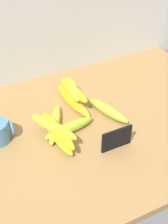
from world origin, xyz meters
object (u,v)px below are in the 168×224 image
at_px(banana_3, 57,136).
at_px(banana_2, 55,124).
at_px(banana_0, 108,110).
at_px(banana_7, 53,127).
at_px(banana_8, 73,89).
at_px(chalkboard_sign, 117,139).
at_px(banana_9, 58,130).
at_px(banana_4, 76,104).
at_px(banana_5, 71,99).
at_px(banana_1, 69,128).
at_px(banana_6, 74,90).

bearing_deg(banana_3, banana_2, 75.78).
bearing_deg(banana_2, banana_0, -5.55).
bearing_deg(banana_7, banana_3, -56.53).
bearing_deg(banana_8, chalkboard_sign, -83.63).
height_order(banana_7, banana_9, banana_7).
distance_m(banana_3, banana_4, 0.18).
bearing_deg(banana_9, banana_5, 55.33).
distance_m(banana_0, banana_4, 0.13).
relative_size(chalkboard_sign, banana_8, 0.69).
height_order(chalkboard_sign, banana_0, chalkboard_sign).
bearing_deg(banana_0, banana_9, -166.71).
bearing_deg(banana_1, banana_5, 64.72).
height_order(chalkboard_sign, banana_3, chalkboard_sign).
distance_m(banana_3, banana_7, 0.04).
bearing_deg(chalkboard_sign, banana_6, 96.64).
relative_size(banana_1, banana_8, 1.23).
bearing_deg(banana_3, banana_9, -85.05).
xyz_separation_m(banana_0, banana_6, (-0.09, 0.12, 0.04)).
xyz_separation_m(chalkboard_sign, banana_0, (0.06, 0.16, -0.02)).
height_order(banana_5, banana_8, banana_8).
relative_size(banana_1, banana_3, 0.94).
xyz_separation_m(banana_0, banana_9, (-0.22, -0.05, 0.04)).
bearing_deg(banana_7, banana_0, 7.52).
xyz_separation_m(banana_1, banana_5, (0.07, 0.15, 0.00)).
bearing_deg(banana_6, banana_3, -130.10).
bearing_deg(banana_1, chalkboard_sign, -49.67).
height_order(banana_0, banana_1, same).
xyz_separation_m(banana_0, banana_5, (-0.10, 0.12, 0.00)).
bearing_deg(banana_5, banana_3, -126.62).
distance_m(banana_2, banana_7, 0.07).
bearing_deg(banana_0, banana_7, -172.48).
xyz_separation_m(banana_0, banana_7, (-0.23, -0.03, 0.04)).
distance_m(banana_2, banana_9, 0.08).
xyz_separation_m(banana_6, banana_8, (0.00, 0.01, 0.00)).
xyz_separation_m(banana_3, banana_6, (0.14, 0.16, 0.04)).
relative_size(banana_4, banana_6, 1.02).
bearing_deg(banana_7, chalkboard_sign, -36.47).
relative_size(chalkboard_sign, banana_2, 0.54).
distance_m(banana_2, banana_4, 0.13).
bearing_deg(banana_5, banana_2, -136.02).
height_order(banana_5, banana_9, banana_9).
xyz_separation_m(banana_2, banana_4, (0.11, 0.07, 0.00)).
relative_size(banana_2, banana_9, 0.99).
relative_size(banana_2, banana_3, 0.99).
distance_m(chalkboard_sign, banana_4, 0.25).
relative_size(banana_0, banana_1, 0.99).
bearing_deg(banana_7, banana_4, 40.77).
distance_m(banana_0, banana_9, 0.23).
distance_m(banana_0, banana_8, 0.16).
relative_size(banana_2, banana_8, 1.29).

